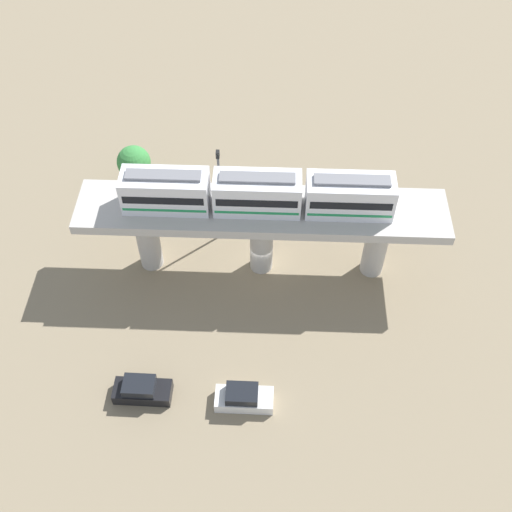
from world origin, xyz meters
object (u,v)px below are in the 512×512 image
Objects in this scene: train at (257,193)px; signal_post at (220,192)px; parked_car_black at (142,390)px; parked_car_white at (244,398)px; tree_near_viaduct at (134,162)px.

signal_post is (3.40, 3.22, -3.29)m from train.
parked_car_black is 1.00× the size of parked_car_white.
train is at bearing -31.38° from parked_car_black.
signal_post reaches higher than parked_car_white.
parked_car_black is at bearing -170.02° from tree_near_viaduct.
train is 2.10× the size of signal_post.
parked_car_white is (-0.33, -7.42, 0.00)m from parked_car_black.
tree_near_viaduct is at bearing 27.22° from parked_car_white.
train is 4.87× the size of parked_car_white.
signal_post is (15.92, -4.70, 4.66)m from parked_car_black.
tree_near_viaduct is 10.83m from signal_post.
parked_car_white is at bearing -153.18° from tree_near_viaduct.
tree_near_viaduct is (9.50, 11.79, -5.83)m from train.
signal_post reaches higher than tree_near_viaduct.
signal_post is at bearing 43.43° from train.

